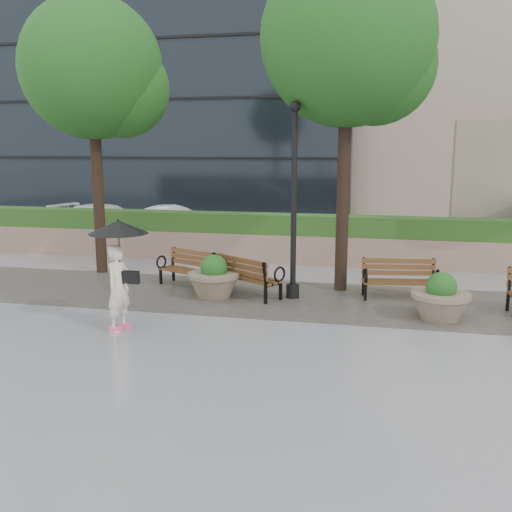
% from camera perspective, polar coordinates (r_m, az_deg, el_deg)
% --- Properties ---
extents(ground, '(100.00, 100.00, 0.00)m').
position_cam_1_polar(ground, '(9.59, -2.69, -8.70)').
color(ground, gray).
rests_on(ground, ground).
extents(cobble_strip, '(28.00, 3.20, 0.01)m').
position_cam_1_polar(cobble_strip, '(12.38, 0.93, -4.15)').
color(cobble_strip, '#383330').
rests_on(cobble_strip, ground).
extents(hedge_wall, '(24.00, 0.80, 1.35)m').
position_cam_1_polar(hedge_wall, '(16.10, 3.78, 1.73)').
color(hedge_wall, '#9F7866').
rests_on(hedge_wall, ground).
extents(asphalt_street, '(40.00, 7.00, 0.00)m').
position_cam_1_polar(asphalt_street, '(20.12, 5.49, 1.63)').
color(asphalt_street, black).
rests_on(asphalt_street, ground).
extents(bench_1, '(1.65, 1.17, 0.83)m').
position_cam_1_polar(bench_1, '(13.35, -6.62, -2.05)').
color(bench_1, brown).
rests_on(bench_1, ground).
extents(bench_2, '(1.73, 1.43, 0.88)m').
position_cam_1_polar(bench_2, '(12.48, -0.90, -2.80)').
color(bench_2, brown).
rests_on(bench_2, ground).
extents(bench_3, '(1.64, 0.85, 0.84)m').
position_cam_1_polar(bench_3, '(12.58, 14.15, -3.09)').
color(bench_3, brown).
rests_on(bench_3, ground).
extents(planter_left, '(1.12, 1.12, 0.94)m').
position_cam_1_polar(planter_left, '(12.35, -4.23, -2.48)').
color(planter_left, '#7F6B56').
rests_on(planter_left, ground).
extents(planter_right, '(1.10, 1.10, 0.92)m').
position_cam_1_polar(planter_right, '(11.27, 17.97, -4.33)').
color(planter_right, '#7F6B56').
rests_on(planter_right, ground).
extents(lamppost, '(0.28, 0.28, 4.13)m').
position_cam_1_polar(lamppost, '(12.03, 3.79, 4.21)').
color(lamppost, black).
rests_on(lamppost, ground).
extents(tree_0, '(3.54, 3.46, 6.84)m').
position_cam_1_polar(tree_0, '(15.17, -15.41, 17.14)').
color(tree_0, black).
rests_on(tree_0, ground).
extents(tree_1, '(3.75, 3.70, 7.31)m').
position_cam_1_polar(tree_1, '(13.02, 9.85, 20.00)').
color(tree_1, black).
rests_on(tree_1, ground).
extents(car_left, '(4.41, 2.49, 1.21)m').
position_cam_1_polar(car_left, '(20.90, -14.73, 3.33)').
color(car_left, silver).
rests_on(car_left, ground).
extents(car_right, '(3.76, 1.72, 1.19)m').
position_cam_1_polar(car_right, '(20.07, -8.15, 3.26)').
color(car_right, silver).
rests_on(car_right, ground).
extents(pedestrian, '(1.06, 1.06, 1.95)m').
position_cam_1_polar(pedestrian, '(10.26, -13.54, -0.80)').
color(pedestrian, '#F1E2CA').
rests_on(pedestrian, ground).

